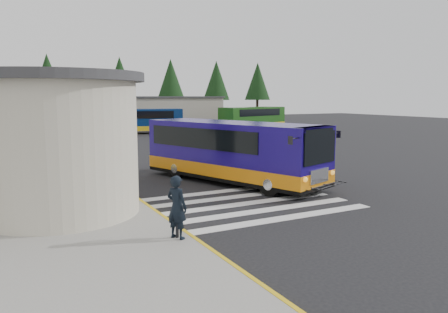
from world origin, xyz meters
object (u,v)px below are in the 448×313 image
pedestrian_b (53,199)px  far_bus_b (253,117)px  bollard (177,218)px  transit_bus (233,154)px  pedestrian_a (177,207)px  far_bus_a (141,120)px

pedestrian_b → far_bus_b: 42.92m
bollard → far_bus_b: (24.38, 35.64, 0.88)m
transit_bus → pedestrian_a: size_ratio=5.84×
pedestrian_a → pedestrian_b: bearing=20.4°
pedestrian_b → far_bus_a: 36.76m
pedestrian_a → pedestrian_b: 3.98m
bollard → far_bus_a: bearing=74.4°
pedestrian_b → far_bus_a: bearing=140.4°
pedestrian_b → pedestrian_a: bearing=29.9°
pedestrian_b → transit_bus: bearing=98.7°
pedestrian_a → bollard: size_ratio=1.59×
transit_bus → bollard: 9.11m
pedestrian_a → far_bus_a: bearing=-43.5°
bollard → far_bus_a: (10.28, 36.87, 0.83)m
transit_bus → far_bus_a: (4.55, 29.81, 0.16)m
pedestrian_a → far_bus_a: size_ratio=0.19×
far_bus_a → bollard: bearing=177.8°
transit_bus → far_bus_a: bearing=62.2°
transit_bus → pedestrian_b: 9.81m
transit_bus → far_bus_b: 34.13m
transit_bus → pedestrian_b: transit_bus is taller
pedestrian_b → far_bus_b: bearing=122.0°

